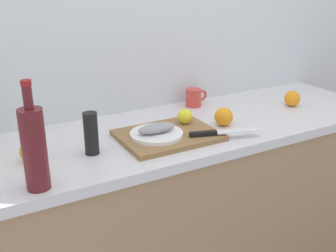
{
  "coord_description": "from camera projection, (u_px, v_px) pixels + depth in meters",
  "views": [
    {
      "loc": [
        -0.85,
        -1.4,
        1.54
      ],
      "look_at": [
        -0.12,
        -0.07,
        0.95
      ],
      "focal_mm": 43.67,
      "sensor_mm": 36.0,
      "label": 1
    }
  ],
  "objects": [
    {
      "name": "back_wall",
      "position": [
        148.0,
        35.0,
        1.9
      ],
      "size": [
        3.2,
        0.05,
        2.5
      ],
      "primitive_type": "cube",
      "color": "silver",
      "rests_on": "ground_plane"
    },
    {
      "name": "kitchen_counter",
      "position": [
        182.0,
        216.0,
        1.92
      ],
      "size": [
        2.0,
        0.6,
        0.9
      ],
      "color": "#9E7A56",
      "rests_on": "ground_plane"
    },
    {
      "name": "cutting_board",
      "position": [
        168.0,
        135.0,
        1.64
      ],
      "size": [
        0.39,
        0.29,
        0.02
      ],
      "primitive_type": "cube",
      "color": "olive",
      "rests_on": "kitchen_counter"
    },
    {
      "name": "white_plate",
      "position": [
        157.0,
        134.0,
        1.61
      ],
      "size": [
        0.21,
        0.21,
        0.01
      ],
      "primitive_type": "cylinder",
      "color": "white",
      "rests_on": "cutting_board"
    },
    {
      "name": "fish_fillet",
      "position": [
        156.0,
        128.0,
        1.6
      ],
      "size": [
        0.16,
        0.07,
        0.04
      ],
      "primitive_type": "ellipsoid",
      "color": "gray",
      "rests_on": "white_plate"
    },
    {
      "name": "chef_knife",
      "position": [
        216.0,
        133.0,
        1.62
      ],
      "size": [
        0.29,
        0.11,
        0.02
      ],
      "rotation": [
        0.0,
        0.0,
        -0.29
      ],
      "color": "silver",
      "rests_on": "cutting_board"
    },
    {
      "name": "lemon_0",
      "position": [
        185.0,
        116.0,
        1.73
      ],
      "size": [
        0.06,
        0.06,
        0.06
      ],
      "primitive_type": "sphere",
      "color": "yellow",
      "rests_on": "cutting_board"
    },
    {
      "name": "wine_bottle",
      "position": [
        34.0,
        147.0,
        1.22
      ],
      "size": [
        0.07,
        0.07,
        0.34
      ],
      "color": "#59191E",
      "rests_on": "kitchen_counter"
    },
    {
      "name": "coffee_mug_0",
      "position": [
        194.0,
        97.0,
        2.01
      ],
      "size": [
        0.12,
        0.08,
        0.09
      ],
      "color": "#CC3F38",
      "rests_on": "kitchen_counter"
    },
    {
      "name": "orange_0",
      "position": [
        224.0,
        117.0,
        1.76
      ],
      "size": [
        0.08,
        0.08,
        0.08
      ],
      "primitive_type": "sphere",
      "color": "orange",
      "rests_on": "kitchen_counter"
    },
    {
      "name": "orange_1",
      "position": [
        292.0,
        98.0,
        2.01
      ],
      "size": [
        0.08,
        0.08,
        0.08
      ],
      "primitive_type": "sphere",
      "color": "orange",
      "rests_on": "kitchen_counter"
    },
    {
      "name": "orange_2",
      "position": [
        30.0,
        152.0,
        1.43
      ],
      "size": [
        0.07,
        0.07,
        0.07
      ],
      "primitive_type": "sphere",
      "color": "orange",
      "rests_on": "kitchen_counter"
    },
    {
      "name": "pepper_mill",
      "position": [
        91.0,
        133.0,
        1.48
      ],
      "size": [
        0.05,
        0.05,
        0.16
      ],
      "primitive_type": "cylinder",
      "color": "black",
      "rests_on": "kitchen_counter"
    }
  ]
}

